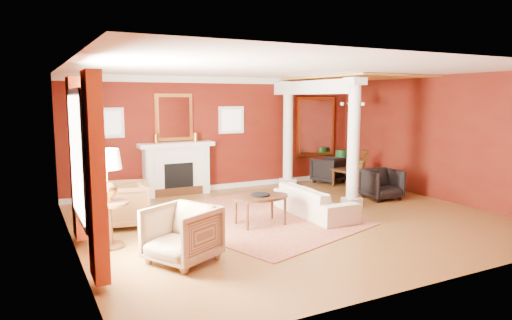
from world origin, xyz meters
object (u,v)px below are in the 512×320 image
armchair_leopard (124,202)px  armchair_stripe (182,232)px  sofa (314,196)px  coffee_table (260,198)px  dining_table (360,175)px  side_table (107,181)px

armchair_leopard → armchair_stripe: size_ratio=1.01×
sofa → armchair_stripe: size_ratio=2.22×
armchair_stripe → coffee_table: armchair_stripe is taller
armchair_leopard → coffee_table: bearing=76.5°
armchair_stripe → dining_table: armchair_stripe is taller
sofa → armchair_stripe: (-3.23, -1.33, 0.06)m
dining_table → side_table: bearing=99.2°
armchair_stripe → sofa: bearing=84.2°
armchair_stripe → dining_table: bearing=88.8°
coffee_table → dining_table: (3.89, 1.77, -0.12)m
sofa → armchair_leopard: armchair_leopard is taller
coffee_table → dining_table: bearing=24.5°
side_table → dining_table: bearing=15.2°
armchair_stripe → side_table: side_table is taller
armchair_stripe → dining_table: size_ratio=0.64×
armchair_leopard → armchair_stripe: 2.30m
armchair_leopard → sofa: bearing=87.1°
sofa → side_table: size_ratio=1.28×
coffee_table → sofa: bearing=5.9°
sofa → armchair_leopard: 3.72m
armchair_leopard → side_table: side_table is taller
side_table → coffee_table: bearing=0.4°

